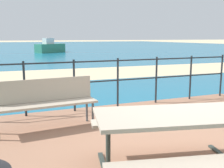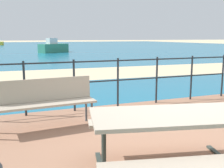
# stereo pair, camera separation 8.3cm
# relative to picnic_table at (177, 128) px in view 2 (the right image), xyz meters

# --- Properties ---
(ground_plane) EXTENTS (240.00, 240.00, 0.00)m
(ground_plane) POSITION_rel_picnic_table_xyz_m (0.59, 0.70, -0.65)
(ground_plane) COLOR beige
(patio_paving) EXTENTS (6.40, 5.20, 0.06)m
(patio_paving) POSITION_rel_picnic_table_xyz_m (0.59, 0.70, -0.62)
(patio_paving) COLOR #996B51
(patio_paving) RESTS_ON ground
(sea_water) EXTENTS (90.00, 90.00, 0.01)m
(sea_water) POSITION_rel_picnic_table_xyz_m (0.59, 40.70, -0.64)
(sea_water) COLOR #196B8E
(sea_water) RESTS_ON ground
(beach_strip) EXTENTS (54.10, 5.64, 0.01)m
(beach_strip) POSITION_rel_picnic_table_xyz_m (0.59, 9.08, -0.64)
(beach_strip) COLOR beige
(beach_strip) RESTS_ON ground
(picnic_table) EXTENTS (2.09, 1.84, 0.74)m
(picnic_table) POSITION_rel_picnic_table_xyz_m (0.00, 0.00, 0.00)
(picnic_table) COLOR tan
(picnic_table) RESTS_ON patio_paving
(park_bench) EXTENTS (1.72, 0.52, 0.84)m
(park_bench) POSITION_rel_picnic_table_xyz_m (-1.11, 2.21, -0.07)
(park_bench) COLOR tan
(park_bench) RESTS_ON patio_paving
(railing_fence) EXTENTS (5.94, 0.04, 1.09)m
(railing_fence) POSITION_rel_picnic_table_xyz_m (0.59, 3.10, 0.08)
(railing_fence) COLOR #1E2328
(railing_fence) RESTS_ON patio_paving
(boat_near) EXTENTS (3.68, 3.06, 1.46)m
(boat_near) POSITION_rel_picnic_table_xyz_m (2.87, 25.86, -0.13)
(boat_near) COLOR #338466
(boat_near) RESTS_ON sea_water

